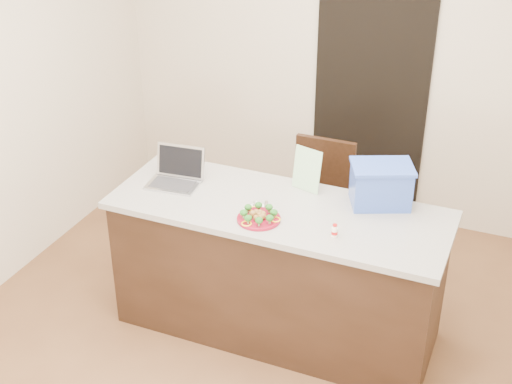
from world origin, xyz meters
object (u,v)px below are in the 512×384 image
at_px(blue_box, 381,184).
at_px(yogurt_bottle, 335,231).
at_px(laptop, 177,173).
at_px(napkin, 258,210).
at_px(chair, 319,199).
at_px(island, 277,270).
at_px(plate, 259,219).

bearing_deg(blue_box, yogurt_bottle, -130.65).
xyz_separation_m(yogurt_bottle, laptop, (-1.12, 0.23, 0.03)).
height_order(napkin, chair, chair).
distance_m(island, yogurt_bottle, 0.66).
bearing_deg(napkin, plate, -64.41).
bearing_deg(yogurt_bottle, blue_box, 72.99).
distance_m(island, laptop, 0.88).
xyz_separation_m(plate, laptop, (-0.66, 0.24, 0.05)).
bearing_deg(island, napkin, -140.53).
bearing_deg(island, chair, 89.71).
bearing_deg(yogurt_bottle, chair, 112.13).
relative_size(laptop, chair, 0.35).
height_order(plate, napkin, plate).
bearing_deg(napkin, yogurt_bottle, -11.47).
bearing_deg(island, blue_box, 26.40).
distance_m(island, napkin, 0.48).
bearing_deg(plate, yogurt_bottle, 0.29).
height_order(yogurt_bottle, chair, yogurt_bottle).
bearing_deg(laptop, chair, 40.83).
bearing_deg(blue_box, chair, 111.85).
bearing_deg(plate, napkin, 115.59).
bearing_deg(yogurt_bottle, plate, -179.71).
bearing_deg(blue_box, laptop, 166.42).
bearing_deg(chair, yogurt_bottle, -67.99).
xyz_separation_m(island, blue_box, (0.55, 0.27, 0.59)).
bearing_deg(yogurt_bottle, island, 155.45).
distance_m(plate, blue_box, 0.76).
height_order(yogurt_bottle, laptop, laptop).
bearing_deg(laptop, blue_box, 4.35).
height_order(island, chair, chair).
relative_size(island, chair, 2.09).
bearing_deg(yogurt_bottle, napkin, 168.53).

